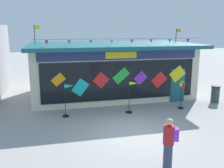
% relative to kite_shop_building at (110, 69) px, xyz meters
% --- Properties ---
extents(ground_plane, '(80.00, 80.00, 0.00)m').
position_rel_kite_shop_building_xyz_m(ground_plane, '(-0.56, -6.47, -1.72)').
color(ground_plane, '#9E9B99').
extents(kite_shop_building, '(10.16, 6.23, 4.50)m').
position_rel_kite_shop_building_xyz_m(kite_shop_building, '(0.00, 0.00, 0.00)').
color(kite_shop_building, beige).
rests_on(kite_shop_building, ground_plane).
extents(wind_spinner_far_left, '(0.62, 0.31, 1.67)m').
position_rel_kite_shop_building_xyz_m(wind_spinner_far_left, '(-3.02, -3.79, -0.52)').
color(wind_spinner_far_left, black).
rests_on(wind_spinner_far_left, ground_plane).
extents(wind_spinner_left, '(0.65, 0.35, 1.65)m').
position_rel_kite_shop_building_xyz_m(wind_spinner_left, '(0.20, -3.95, -0.68)').
color(wind_spinner_left, black).
rests_on(wind_spinner_left, ground_plane).
extents(wind_spinner_center_left, '(0.45, 0.31, 1.61)m').
position_rel_kite_shop_building_xyz_m(wind_spinner_center_left, '(3.05, -3.96, -0.58)').
color(wind_spinner_center_left, black).
rests_on(wind_spinner_center_left, ground_plane).
extents(person_near_camera, '(0.48, 0.38, 1.68)m').
position_rel_kite_shop_building_xyz_m(person_near_camera, '(-0.38, -9.46, -0.83)').
color(person_near_camera, '#333D56').
rests_on(person_near_camera, ground_plane).
extents(trash_bin, '(0.52, 0.52, 0.99)m').
position_rel_kite_shop_building_xyz_m(trash_bin, '(5.63, -3.29, -1.22)').
color(trash_bin, '#2D4238').
rests_on(trash_bin, ground_plane).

